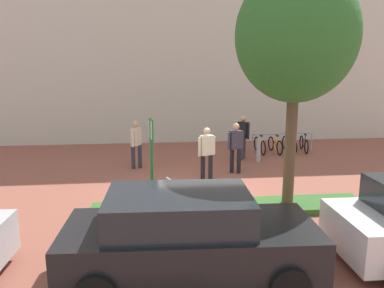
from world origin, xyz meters
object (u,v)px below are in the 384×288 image
(person_suited_dark, at_px, (243,134))
(bike_rack_cluster, at_px, (282,144))
(person_suited_navy, at_px, (236,145))
(bike_at_sign, at_px, (156,200))
(parking_sign_post, at_px, (151,152))
(person_shirt_white, at_px, (207,151))
(bollard_steel, at_px, (258,151))
(car_black_suv, at_px, (188,237))
(person_shirt_blue, at_px, (136,141))
(tree_sidewalk, at_px, (296,36))

(person_suited_dark, bearing_deg, bike_rack_cluster, 27.03)
(person_suited_navy, bearing_deg, bike_at_sign, -129.37)
(parking_sign_post, relative_size, person_shirt_white, 1.40)
(bollard_steel, xyz_separation_m, car_black_suv, (-3.44, -7.72, 0.31))
(person_shirt_blue, height_order, person_shirt_white, same)
(tree_sidewalk, xyz_separation_m, person_shirt_blue, (-3.99, 4.35, -3.31))
(person_shirt_white, relative_size, person_suited_navy, 1.00)
(bike_rack_cluster, height_order, person_suited_navy, person_suited_navy)
(parking_sign_post, height_order, person_suited_navy, parking_sign_post)
(bike_rack_cluster, height_order, person_suited_dark, person_suited_dark)
(parking_sign_post, bearing_deg, person_shirt_blue, 96.95)
(person_shirt_blue, distance_m, person_suited_dark, 4.19)
(person_shirt_blue, distance_m, car_black_suv, 7.41)
(parking_sign_post, height_order, car_black_suv, parking_sign_post)
(person_shirt_white, xyz_separation_m, car_black_suv, (-1.15, -5.58, -0.23))
(person_suited_navy, bearing_deg, tree_sidewalk, -79.66)
(tree_sidewalk, height_order, person_shirt_white, tree_sidewalk)
(tree_sidewalk, relative_size, person_suited_navy, 3.44)
(bike_rack_cluster, bearing_deg, person_suited_dark, -152.97)
(bike_rack_cluster, relative_size, car_black_suv, 0.61)
(bollard_steel, relative_size, person_shirt_blue, 0.52)
(bike_rack_cluster, relative_size, person_suited_dark, 1.55)
(bollard_steel, distance_m, person_suited_dark, 0.89)
(person_shirt_blue, bearing_deg, bike_rack_cluster, 17.66)
(bollard_steel, distance_m, person_suited_navy, 1.88)
(bike_rack_cluster, height_order, person_shirt_white, person_shirt_white)
(tree_sidewalk, bearing_deg, car_black_suv, -133.98)
(bollard_steel, relative_size, person_suited_dark, 0.52)
(tree_sidewalk, relative_size, person_shirt_blue, 3.44)
(parking_sign_post, distance_m, bike_rack_cluster, 8.43)
(car_black_suv, bearing_deg, bollard_steel, 65.96)
(parking_sign_post, xyz_separation_m, bike_rack_cluster, (5.49, 6.28, -1.23))
(person_suited_dark, xyz_separation_m, person_suited_navy, (-0.72, -1.89, 0.00))
(tree_sidewalk, distance_m, bollard_steel, 6.13)
(person_shirt_white, xyz_separation_m, person_suited_navy, (1.10, 0.78, 0.00))
(person_shirt_blue, xyz_separation_m, car_black_suv, (1.12, -7.32, -0.23))
(bike_at_sign, xyz_separation_m, person_suited_navy, (2.74, 3.35, 0.63))
(bollard_steel, height_order, person_suited_navy, person_suited_navy)
(parking_sign_post, relative_size, person_suited_navy, 1.40)
(person_shirt_blue, bearing_deg, bike_at_sign, -81.75)
(bike_at_sign, bearing_deg, person_shirt_blue, 98.25)
(person_shirt_blue, relative_size, person_suited_dark, 1.00)
(person_suited_dark, height_order, person_suited_navy, same)
(person_shirt_blue, distance_m, person_shirt_white, 2.86)
(tree_sidewalk, relative_size, bike_at_sign, 3.73)
(bike_at_sign, distance_m, bollard_steel, 6.13)
(bike_rack_cluster, bearing_deg, person_suited_navy, -132.68)
(tree_sidewalk, height_order, person_shirt_blue, tree_sidewalk)
(bollard_steel, bearing_deg, car_black_suv, -114.04)
(parking_sign_post, xyz_separation_m, bollard_steel, (4.03, 4.76, -1.12))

